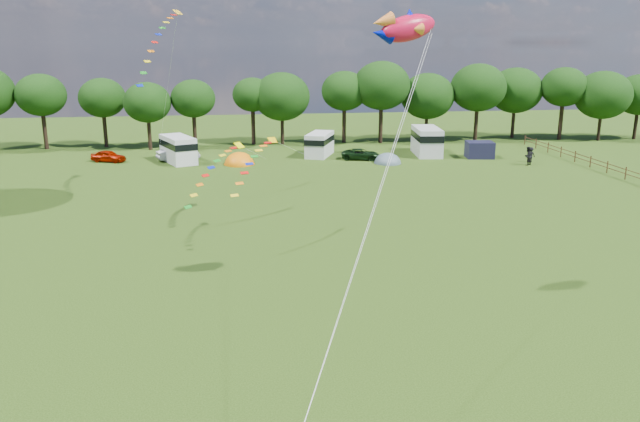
{
  "coord_description": "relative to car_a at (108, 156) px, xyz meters",
  "views": [
    {
      "loc": [
        -4.23,
        -22.94,
        12.46
      ],
      "look_at": [
        0.0,
        8.0,
        4.0
      ],
      "focal_mm": 35.0,
      "sensor_mm": 36.0,
      "label": 1
    }
  ],
  "objects": [
    {
      "name": "car_d",
      "position": [
        27.27,
        -2.37,
        -0.04
      ],
      "size": [
        4.72,
        3.07,
        1.19
      ],
      "primitive_type": "imported",
      "rotation": [
        0.0,
        0.0,
        1.3
      ],
      "color": "black",
      "rests_on": "ground"
    },
    {
      "name": "streamer_kite_c",
      "position": [
        14.96,
        -30.65,
        5.01
      ],
      "size": [
        3.11,
        4.8,
        2.77
      ],
      "rotation": [
        0.0,
        0.0,
        0.38
      ],
      "color": "#EDBA06",
      "rests_on": "ground"
    },
    {
      "name": "tent_greyblue",
      "position": [
        29.67,
        -4.85,
        -0.61
      ],
      "size": [
        2.92,
        3.2,
        2.17
      ],
      "color": "#4F626B",
      "rests_on": "ground"
    },
    {
      "name": "car_a",
      "position": [
        0.0,
        0.0,
        0.0
      ],
      "size": [
        4.08,
        2.79,
        1.26
      ],
      "primitive_type": "imported",
      "rotation": [
        0.0,
        0.0,
        1.19
      ],
      "color": "#931300",
      "rests_on": "ground"
    },
    {
      "name": "streamer_kite_b",
      "position": [
        12.38,
        -24.39,
        3.4
      ],
      "size": [
        4.36,
        4.78,
        3.83
      ],
      "rotation": [
        0.0,
        0.0,
        0.83
      ],
      "color": "#FFFD00",
      "rests_on": "ground"
    },
    {
      "name": "fish_kite",
      "position": [
        21.06,
        -41.25,
        12.44
      ],
      "size": [
        3.29,
        1.68,
        1.72
      ],
      "rotation": [
        0.0,
        -0.21,
        0.23
      ],
      "color": "red",
      "rests_on": "ground"
    },
    {
      "name": "tree_line",
      "position": [
        23.16,
        9.12,
        5.72
      ],
      "size": [
        102.98,
        10.98,
        10.27
      ],
      "color": "black",
      "rests_on": "ground"
    },
    {
      "name": "car_b",
      "position": [
        7.36,
        0.03,
        0.11
      ],
      "size": [
        4.5,
        3.02,
        1.49
      ],
      "primitive_type": "imported",
      "rotation": [
        0.0,
        0.0,
        1.95
      ],
      "color": "gray",
      "rests_on": "ground"
    },
    {
      "name": "walker_b",
      "position": [
        45.01,
        -6.38,
        0.19
      ],
      "size": [
        1.12,
        0.64,
        1.63
      ],
      "primitive_type": "imported",
      "rotation": [
        0.0,
        0.0,
        3.29
      ],
      "color": "black",
      "rests_on": "ground"
    },
    {
      "name": "campervan_c",
      "position": [
        23.08,
        0.63,
        0.77
      ],
      "size": [
        4.04,
        5.78,
        2.61
      ],
      "rotation": [
        0.0,
        0.0,
        1.2
      ],
      "color": "silver",
      "rests_on": "ground"
    },
    {
      "name": "awning_navy",
      "position": [
        40.59,
        -3.07,
        0.28
      ],
      "size": [
        3.21,
        2.75,
        1.82
      ],
      "primitive_type": "cube",
      "rotation": [
        0.0,
        0.0,
        -0.14
      ],
      "color": "black",
      "rests_on": "ground"
    },
    {
      "name": "ground_plane",
      "position": [
        17.86,
        -45.87,
        -0.63
      ],
      "size": [
        180.0,
        180.0,
        0.0
      ],
      "primitive_type": "plane",
      "color": "black",
      "rests_on": "ground"
    },
    {
      "name": "campervan_d",
      "position": [
        35.36,
        -0.19,
        1.03
      ],
      "size": [
        3.38,
        6.57,
        3.09
      ],
      "rotation": [
        0.0,
        0.0,
        1.46
      ],
      "color": "silver",
      "rests_on": "ground"
    },
    {
      "name": "walker_a",
      "position": [
        43.93,
        -7.89,
        0.34
      ],
      "size": [
        1.12,
        1.0,
        1.95
      ],
      "primitive_type": "imported",
      "rotation": [
        0.0,
        0.0,
        3.71
      ],
      "color": "black",
      "rests_on": "ground"
    },
    {
      "name": "tent_orange",
      "position": [
        13.97,
        -3.33,
        -0.61
      ],
      "size": [
        3.25,
        3.56,
        2.55
      ],
      "color": "orange",
      "rests_on": "ground"
    },
    {
      "name": "fence",
      "position": [
        49.86,
        -11.37,
        0.07
      ],
      "size": [
        0.12,
        33.12,
        1.2
      ],
      "color": "#472D19",
      "rests_on": "ground"
    },
    {
      "name": "streamer_kite_a",
      "position": [
        8.21,
        -16.95,
        12.36
      ],
      "size": [
        3.4,
        5.68,
        5.79
      ],
      "rotation": [
        0.0,
        0.0,
        0.88
      ],
      "color": "gold",
      "rests_on": "ground"
    },
    {
      "name": "campervan_b",
      "position": [
        7.53,
        -1.26,
        0.87
      ],
      "size": [
        4.44,
        6.21,
        2.8
      ],
      "rotation": [
        0.0,
        0.0,
        1.97
      ],
      "color": "silver",
      "rests_on": "ground"
    }
  ]
}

